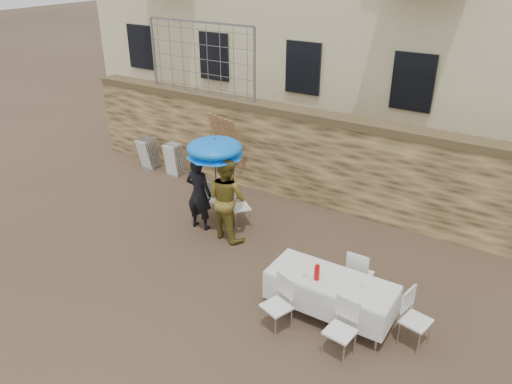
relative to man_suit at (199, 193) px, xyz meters
The scene contains 17 objects.
ground 2.86m from the man_suit, 63.51° to the right, with size 80.00×80.00×0.00m, color brown.
stone_wall 2.84m from the man_suit, 64.47° to the left, with size 13.00×0.50×2.20m, color olive.
chain_link_fence 3.85m from the man_suit, 124.89° to the left, with size 3.20×0.06×1.80m, color gray, non-canonical shape.
man_suit is the anchor object (origin of this frame).
woman_dress 0.75m from the man_suit, ahead, with size 0.90×0.70×1.84m, color #A89133.
umbrella 1.12m from the man_suit, 14.04° to the left, with size 1.21×1.21×1.99m.
couple_chair_left 0.66m from the man_suit, 90.00° to the left, with size 0.48×0.48×0.96m, color white, non-canonical shape.
couple_chair_right 0.96m from the man_suit, 38.16° to the left, with size 0.48×0.48×0.96m, color white, non-canonical shape.
banquet_table 3.90m from the man_suit, 18.43° to the right, with size 2.10×0.85×0.78m.
soda_bottle 3.76m from the man_suit, 21.56° to the right, with size 0.09×0.09×0.26m, color red.
table_chair_front_left 3.69m from the man_suit, 32.62° to the right, with size 0.48×0.48×0.96m, color white, non-canonical shape.
table_chair_front_right 4.66m from the man_suit, 25.28° to the right, with size 0.48×0.48×0.96m, color white, non-canonical shape.
table_chair_back 3.94m from the man_suit, ahead, with size 0.48×0.48×0.96m, color white, non-canonical shape.
table_chair_side 5.23m from the man_suit, 12.52° to the right, with size 0.48×0.48×0.96m, color white, non-canonical shape.
chair_stack_left 3.89m from the man_suit, 147.69° to the left, with size 0.46×0.55×0.92m, color white, non-canonical shape.
chair_stack_right 3.17m from the man_suit, 138.90° to the left, with size 0.46×0.47×0.92m, color white, non-canonical shape.
wood_planks 2.28m from the man_suit, 109.85° to the left, with size 0.70×0.20×2.00m, color #A37749, non-canonical shape.
Camera 1 is at (4.99, -5.11, 5.63)m, focal length 35.00 mm.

